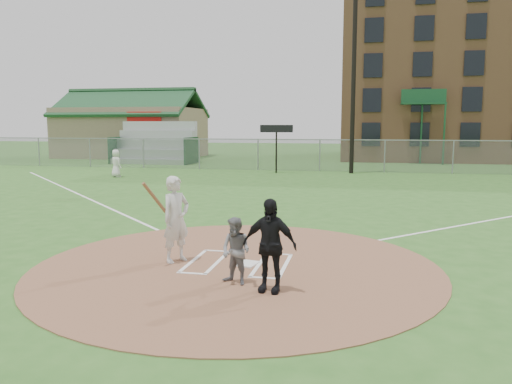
% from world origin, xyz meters
% --- Properties ---
extents(ground, '(140.00, 140.00, 0.00)m').
position_xyz_m(ground, '(0.00, 0.00, 0.00)').
color(ground, '#2E6021').
rests_on(ground, ground).
extents(dirt_circle, '(8.40, 8.40, 0.02)m').
position_xyz_m(dirt_circle, '(0.00, 0.00, 0.01)').
color(dirt_circle, '#8C5D42').
rests_on(dirt_circle, ground).
extents(home_plate, '(0.58, 0.58, 0.03)m').
position_xyz_m(home_plate, '(0.16, 0.11, 0.04)').
color(home_plate, white).
rests_on(home_plate, dirt_circle).
extents(foul_line_third, '(17.04, 17.04, 0.01)m').
position_xyz_m(foul_line_third, '(-9.00, 9.00, 0.01)').
color(foul_line_third, white).
rests_on(foul_line_third, ground).
extents(catcher, '(0.74, 0.67, 1.24)m').
position_xyz_m(catcher, '(0.29, -1.19, 0.64)').
color(catcher, slate).
rests_on(catcher, dirt_circle).
extents(umpire, '(1.01, 0.52, 1.66)m').
position_xyz_m(umpire, '(0.96, -1.46, 0.85)').
color(umpire, black).
rests_on(umpire, dirt_circle).
extents(ondeck_player, '(0.90, 0.83, 1.55)m').
position_xyz_m(ondeck_player, '(-10.97, 16.05, 0.78)').
color(ondeck_player, white).
rests_on(ondeck_player, ground).
extents(batters_boxes, '(2.08, 1.88, 0.01)m').
position_xyz_m(batters_boxes, '(0.00, 0.15, 0.03)').
color(batters_boxes, white).
rests_on(batters_boxes, dirt_circle).
extents(batter_at_plate, '(0.84, 1.08, 1.84)m').
position_xyz_m(batter_at_plate, '(-1.33, 0.03, 0.94)').
color(batter_at_plate, silver).
rests_on(batter_at_plate, dirt_circle).
extents(outfield_fence, '(56.08, 0.08, 2.03)m').
position_xyz_m(outfield_fence, '(0.00, 22.00, 1.02)').
color(outfield_fence, slate).
rests_on(outfield_fence, ground).
extents(bleachers, '(6.08, 3.20, 3.20)m').
position_xyz_m(bleachers, '(-13.00, 26.20, 1.59)').
color(bleachers, '#B7BABF').
rests_on(bleachers, ground).
extents(clubhouse, '(12.20, 8.71, 6.23)m').
position_xyz_m(clubhouse, '(-18.00, 32.99, 2.39)').
color(clubhouse, gray).
rests_on(clubhouse, ground).
extents(light_pole, '(1.20, 0.30, 12.22)m').
position_xyz_m(light_pole, '(2.00, 21.00, 6.61)').
color(light_pole, black).
rests_on(light_pole, ground).
extents(scoreboard_sign, '(2.00, 0.10, 2.93)m').
position_xyz_m(scoreboard_sign, '(-2.50, 20.20, 2.39)').
color(scoreboard_sign, black).
rests_on(scoreboard_sign, ground).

